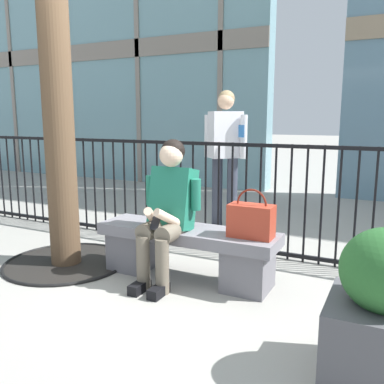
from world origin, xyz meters
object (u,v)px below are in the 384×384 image
(handbag_on_bench, at_px, (251,220))
(bystander_at_railing, at_px, (225,150))
(stone_bench, at_px, (187,248))
(seated_person_with_phone, at_px, (168,207))
(planter, at_px, (384,315))

(handbag_on_bench, bearing_deg, bystander_at_railing, 118.58)
(handbag_on_bench, distance_m, bystander_at_railing, 1.93)
(stone_bench, relative_size, seated_person_with_phone, 1.32)
(seated_person_with_phone, height_order, planter, seated_person_with_phone)
(seated_person_with_phone, bearing_deg, stone_bench, 48.55)
(handbag_on_bench, xyz_separation_m, bystander_at_railing, (-0.90, 1.66, 0.41))
(handbag_on_bench, xyz_separation_m, planter, (1.00, -0.85, -0.20))
(stone_bench, height_order, seated_person_with_phone, seated_person_with_phone)
(stone_bench, distance_m, planter, 1.80)
(bystander_at_railing, relative_size, planter, 2.01)
(stone_bench, bearing_deg, handbag_on_bench, -0.99)
(stone_bench, relative_size, bystander_at_railing, 0.94)
(seated_person_with_phone, xyz_separation_m, bystander_at_railing, (-0.21, 1.78, 0.35))
(seated_person_with_phone, xyz_separation_m, handbag_on_bench, (0.69, 0.12, -0.06))
(seated_person_with_phone, bearing_deg, handbag_on_bench, 9.71)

